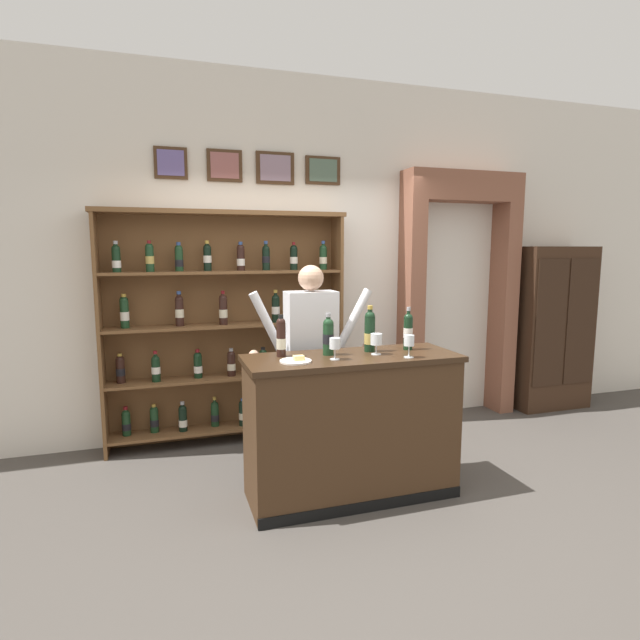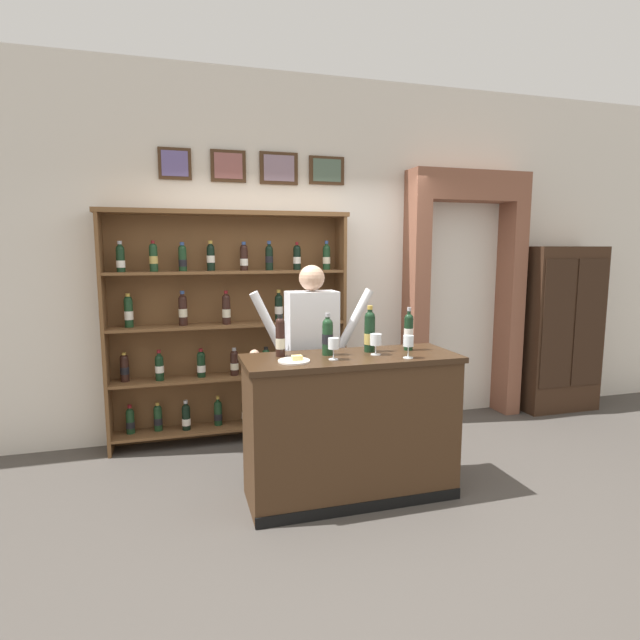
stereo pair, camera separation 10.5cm
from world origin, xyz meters
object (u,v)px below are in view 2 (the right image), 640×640
Objects in this scene: wine_shelf at (229,323)px; shopkeeper at (312,346)px; tasting_bottle_chianti at (328,335)px; wine_glass_left at (376,341)px; cheese_plate at (294,360)px; tasting_counter at (351,427)px; tasting_bottle_rosso at (370,331)px; wine_glass_center at (408,342)px; tasting_bottle_super_tuscan at (280,337)px; wine_glass_right at (334,345)px; tasting_bottle_prosecco at (409,331)px; side_cabinet at (559,329)px.

wine_shelf is 1.33× the size of shopkeeper.
wine_glass_left is (0.33, -0.09, -0.04)m from tasting_bottle_chianti.
tasting_counter is at bearing 10.11° from cheese_plate.
tasting_bottle_rosso is 0.33m from wine_glass_center.
wine_glass_left reaches higher than tasting_counter.
tasting_bottle_rosso is (0.66, -0.03, 0.01)m from tasting_bottle_super_tuscan.
tasting_counter is 0.74m from shopkeeper.
wine_glass_right is 0.52m from wine_glass_center.
tasting_bottle_prosecco is 0.93m from cheese_plate.
wine_glass_center is (1.06, -1.57, 0.05)m from wine_shelf.
tasting_counter is 0.83m from tasting_bottle_prosecco.
tasting_bottle_rosso is 0.30m from tasting_bottle_prosecco.
wine_shelf reaches higher than tasting_bottle_chianti.
cheese_plate is at bearing 172.31° from wine_glass_center.
tasting_bottle_chianti is 0.35m from wine_glass_left.
tasting_bottle_super_tuscan is at bearing 165.70° from tasting_counter.
wine_glass_center is at bearing -27.47° from tasting_counter.
tasting_bottle_chianti is at bearing -67.03° from wine_shelf.
wine_shelf is 1.77m from tasting_bottle_prosecco.
side_cabinet is 2.76m from tasting_bottle_prosecco.
tasting_bottle_chianti reaches higher than cheese_plate.
side_cabinet is 3.64m from cheese_plate.
tasting_counter is at bearing -25.45° from tasting_bottle_chianti.
side_cabinet reaches higher than cheese_plate.
tasting_counter is at bearing -171.10° from tasting_bottle_prosecco.
tasting_counter is 0.71m from tasting_bottle_rosso.
tasting_bottle_rosso is 0.39m from wine_glass_right.
wine_shelf is at bearing 124.58° from tasting_bottle_rosso.
wine_glass_left is (0.00, -0.12, -0.05)m from tasting_bottle_rosso.
shopkeeper is at bearing 49.39° from tasting_bottle_super_tuscan.
wine_glass_right is at bearing -151.16° from tasting_bottle_rosso.
cheese_plate is at bearing -157.70° from side_cabinet.
wine_glass_center reaches higher than tasting_counter.
tasting_bottle_chianti is 1.89× the size of wine_glass_center.
cheese_plate is (-0.78, 0.11, -0.10)m from wine_glass_center.
shopkeeper is 0.47m from tasting_bottle_chianti.
shopkeeper is 5.19× the size of tasting_bottle_prosecco.
tasting_bottle_chianti is 0.57m from wine_glass_center.
tasting_counter is 0.69m from tasting_bottle_chianti.
side_cabinet is at bearing 29.94° from wine_glass_center.
wine_glass_center is 0.24m from wine_glass_left.
wine_glass_left is at bearing -5.47° from tasting_counter.
wine_glass_right is (-0.16, -0.09, 0.63)m from tasting_counter.
side_cabinet is at bearing 19.02° from tasting_bottle_super_tuscan.
shopkeeper is at bearing 88.79° from wine_glass_right.
tasting_bottle_super_tuscan reaches higher than wine_glass_right.
wine_shelf is 1.22× the size of side_cabinet.
tasting_bottle_rosso is 0.13m from wine_glass_left.
cheese_plate is at bearing -174.39° from wine_glass_left.
shopkeeper reaches higher than tasting_bottle_rosso.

